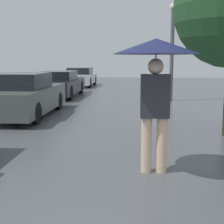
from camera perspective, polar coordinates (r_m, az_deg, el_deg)
name	(u,v)px	position (r m, az deg, el deg)	size (l,w,h in m)	color
pedestrian	(156,63)	(4.62, 8.01, 8.81)	(1.27, 1.27, 2.00)	beige
parked_car_second	(22,96)	(9.95, -16.13, 2.86)	(1.77, 4.10, 1.31)	#4C514C
parked_car_third	(60,84)	(14.96, -9.44, 5.03)	(1.63, 4.48, 1.19)	black
parked_car_farthest	(81,77)	(20.84, -5.75, 6.34)	(1.70, 4.15, 1.21)	silver
street_lamp	(172,46)	(13.27, 10.93, 11.74)	(0.29, 0.29, 3.95)	#515456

